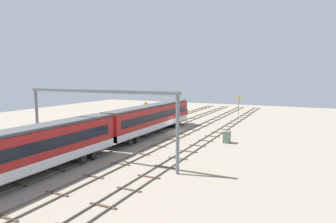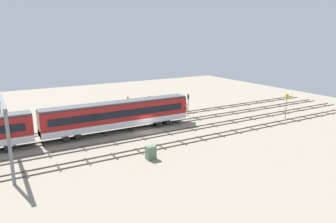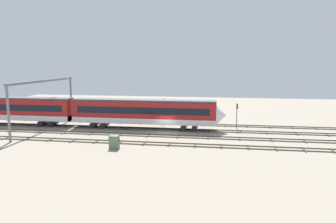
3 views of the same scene
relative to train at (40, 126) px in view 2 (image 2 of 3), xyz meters
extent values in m
plane|color=gray|center=(15.93, -2.42, -2.66)|extent=(106.27, 106.27, 0.00)
cube|color=#59544C|center=(15.93, -10.40, -2.58)|extent=(90.27, 0.07, 0.16)
cube|color=#59544C|center=(15.93, -8.97, -2.58)|extent=(90.27, 0.07, 0.16)
cube|color=#473828|center=(-3.16, -9.69, -2.62)|extent=(0.24, 2.40, 0.08)
cube|color=#473828|center=(0.31, -9.69, -2.62)|extent=(0.24, 2.40, 0.08)
cube|color=#473828|center=(3.78, -9.69, -2.62)|extent=(0.24, 2.40, 0.08)
cube|color=#473828|center=(7.25, -9.69, -2.62)|extent=(0.24, 2.40, 0.08)
cube|color=#473828|center=(10.73, -9.69, -2.62)|extent=(0.24, 2.40, 0.08)
cube|color=#473828|center=(14.20, -9.69, -2.62)|extent=(0.24, 2.40, 0.08)
cube|color=#473828|center=(17.67, -9.69, -2.62)|extent=(0.24, 2.40, 0.08)
cube|color=#473828|center=(21.14, -9.69, -2.62)|extent=(0.24, 2.40, 0.08)
cube|color=#473828|center=(24.61, -9.69, -2.62)|extent=(0.24, 2.40, 0.08)
cube|color=#473828|center=(28.09, -9.69, -2.62)|extent=(0.24, 2.40, 0.08)
cube|color=#473828|center=(31.56, -9.69, -2.62)|extent=(0.24, 2.40, 0.08)
cube|color=#473828|center=(35.03, -9.69, -2.62)|extent=(0.24, 2.40, 0.08)
cube|color=#473828|center=(38.50, -9.69, -2.62)|extent=(0.24, 2.40, 0.08)
cube|color=#473828|center=(41.97, -9.69, -2.62)|extent=(0.24, 2.40, 0.08)
cube|color=#473828|center=(45.45, -9.69, -2.62)|extent=(0.24, 2.40, 0.08)
cube|color=#473828|center=(48.92, -9.69, -2.62)|extent=(0.24, 2.40, 0.08)
cube|color=#473828|center=(52.39, -9.69, -2.62)|extent=(0.24, 2.40, 0.08)
cube|color=#59544C|center=(15.93, -5.56, -2.58)|extent=(90.27, 0.07, 0.16)
cube|color=#59544C|center=(15.93, -4.13, -2.58)|extent=(90.27, 0.07, 0.16)
cube|color=#473828|center=(-4.38, -4.84, -2.62)|extent=(0.24, 2.40, 0.08)
cube|color=#473828|center=(0.14, -4.84, -2.62)|extent=(0.24, 2.40, 0.08)
cube|color=#473828|center=(4.65, -4.84, -2.62)|extent=(0.24, 2.40, 0.08)
cube|color=#473828|center=(9.16, -4.84, -2.62)|extent=(0.24, 2.40, 0.08)
cube|color=#473828|center=(13.68, -4.84, -2.62)|extent=(0.24, 2.40, 0.08)
cube|color=#473828|center=(18.19, -4.84, -2.62)|extent=(0.24, 2.40, 0.08)
cube|color=#473828|center=(22.70, -4.84, -2.62)|extent=(0.24, 2.40, 0.08)
cube|color=#473828|center=(27.22, -4.84, -2.62)|extent=(0.24, 2.40, 0.08)
cube|color=#473828|center=(31.73, -4.84, -2.62)|extent=(0.24, 2.40, 0.08)
cube|color=#473828|center=(36.25, -4.84, -2.62)|extent=(0.24, 2.40, 0.08)
cube|color=#473828|center=(40.76, -4.84, -2.62)|extent=(0.24, 2.40, 0.08)
cube|color=#473828|center=(45.27, -4.84, -2.62)|extent=(0.24, 2.40, 0.08)
cube|color=#473828|center=(49.79, -4.84, -2.62)|extent=(0.24, 2.40, 0.08)
cube|color=#473828|center=(54.30, -4.84, -2.62)|extent=(0.24, 2.40, 0.08)
cube|color=#473828|center=(58.81, -4.84, -2.62)|extent=(0.24, 2.40, 0.08)
cube|color=#59544C|center=(15.93, -0.72, -2.58)|extent=(90.27, 0.07, 0.16)
cube|color=#59544C|center=(15.93, 0.72, -2.58)|extent=(90.27, 0.07, 0.16)
cube|color=#473828|center=(-4.38, 0.00, -2.62)|extent=(0.24, 2.40, 0.08)
cube|color=#473828|center=(0.14, 0.00, -2.62)|extent=(0.24, 2.40, 0.08)
cube|color=#473828|center=(4.65, 0.00, -2.62)|extent=(0.24, 2.40, 0.08)
cube|color=#473828|center=(9.16, 0.00, -2.62)|extent=(0.24, 2.40, 0.08)
cube|color=#473828|center=(13.68, 0.00, -2.62)|extent=(0.24, 2.40, 0.08)
cube|color=#473828|center=(18.19, 0.00, -2.62)|extent=(0.24, 2.40, 0.08)
cube|color=#473828|center=(22.70, 0.00, -2.62)|extent=(0.24, 2.40, 0.08)
cube|color=#473828|center=(27.22, 0.00, -2.62)|extent=(0.24, 2.40, 0.08)
cube|color=#473828|center=(31.73, 0.00, -2.62)|extent=(0.24, 2.40, 0.08)
cube|color=#473828|center=(36.25, 0.00, -2.62)|extent=(0.24, 2.40, 0.08)
cube|color=#473828|center=(40.76, 0.00, -2.62)|extent=(0.24, 2.40, 0.08)
cube|color=#473828|center=(45.27, 0.00, -2.62)|extent=(0.24, 2.40, 0.08)
cube|color=#473828|center=(49.79, 0.00, -2.62)|extent=(0.24, 2.40, 0.08)
cube|color=#473828|center=(54.30, 0.00, -2.62)|extent=(0.24, 2.40, 0.08)
cube|color=#473828|center=(58.81, 0.00, -2.62)|extent=(0.24, 2.40, 0.08)
cube|color=#59544C|center=(15.93, 4.13, -2.58)|extent=(90.27, 0.07, 0.16)
cube|color=#59544C|center=(15.93, 5.56, -2.58)|extent=(90.27, 0.07, 0.16)
cube|color=#473828|center=(-4.75, 4.84, -2.62)|extent=(0.24, 2.40, 0.08)
cube|color=#473828|center=(-0.99, 4.84, -2.62)|extent=(0.24, 2.40, 0.08)
cube|color=#473828|center=(2.77, 4.84, -2.62)|extent=(0.24, 2.40, 0.08)
cube|color=#473828|center=(6.53, 4.84, -2.62)|extent=(0.24, 2.40, 0.08)
cube|color=#473828|center=(10.29, 4.84, -2.62)|extent=(0.24, 2.40, 0.08)
cube|color=#473828|center=(14.05, 4.84, -2.62)|extent=(0.24, 2.40, 0.08)
cube|color=#473828|center=(17.81, 4.84, -2.62)|extent=(0.24, 2.40, 0.08)
cube|color=#473828|center=(21.58, 4.84, -2.62)|extent=(0.24, 2.40, 0.08)
cube|color=#473828|center=(25.34, 4.84, -2.62)|extent=(0.24, 2.40, 0.08)
cube|color=#473828|center=(29.10, 4.84, -2.62)|extent=(0.24, 2.40, 0.08)
cube|color=#473828|center=(32.86, 4.84, -2.62)|extent=(0.24, 2.40, 0.08)
cube|color=#473828|center=(36.62, 4.84, -2.62)|extent=(0.24, 2.40, 0.08)
cube|color=#473828|center=(40.38, 4.84, -2.62)|extent=(0.24, 2.40, 0.08)
cube|color=#473828|center=(44.14, 4.84, -2.62)|extent=(0.24, 2.40, 0.08)
cube|color=#473828|center=(47.91, 4.84, -2.62)|extent=(0.24, 2.40, 0.08)
cube|color=#473828|center=(51.67, 4.84, -2.62)|extent=(0.24, 2.40, 0.08)
cube|color=#473828|center=(55.43, 4.84, -2.62)|extent=(0.24, 2.40, 0.08)
cube|color=#473828|center=(59.19, 4.84, -2.62)|extent=(0.24, 2.40, 0.08)
cube|color=maroon|center=(11.80, 0.00, 0.20)|extent=(24.00, 2.90, 3.60)
cube|color=silver|center=(11.80, 0.00, -1.15)|extent=(24.00, 2.94, 0.90)
cube|color=#4C4C51|center=(11.80, 0.00, 2.15)|extent=(24.00, 2.50, 0.30)
cube|color=black|center=(11.80, -1.46, 0.63)|extent=(22.00, 0.04, 1.10)
cube|color=black|center=(11.80, 1.46, 0.63)|extent=(22.00, 0.04, 1.10)
cylinder|color=black|center=(3.22, 0.00, -2.05)|extent=(0.90, 2.70, 0.90)
cylinder|color=black|center=(5.02, 0.00, -2.05)|extent=(0.90, 2.70, 0.90)
cylinder|color=black|center=(18.58, 0.00, -2.05)|extent=(0.90, 2.70, 0.90)
cylinder|color=black|center=(20.38, 0.00, -2.05)|extent=(0.90, 2.70, 0.90)
cylinder|color=black|center=(-4.42, 0.00, -2.05)|extent=(0.90, 2.70, 0.90)
cone|color=silver|center=(24.60, 0.00, 0.02)|extent=(1.60, 3.24, 3.24)
cylinder|color=slate|center=(-4.56, -11.78, 1.26)|extent=(0.36, 0.36, 7.83)
cylinder|color=slate|center=(-4.56, 7.64, 1.26)|extent=(0.36, 0.36, 7.83)
cube|color=slate|center=(-4.56, -2.07, 5.34)|extent=(0.40, 20.02, 0.35)
cylinder|color=#4C4C51|center=(41.73, -8.07, -0.33)|extent=(0.12, 0.12, 4.66)
cylinder|color=yellow|center=(41.77, -8.07, 1.58)|extent=(0.05, 0.92, 0.92)
cube|color=black|center=(41.80, -8.07, 1.58)|extent=(0.02, 0.42, 0.12)
cylinder|color=#4C4C51|center=(14.71, 2.90, -0.15)|extent=(0.12, 0.12, 5.01)
cylinder|color=yellow|center=(14.75, 2.90, 1.89)|extent=(0.05, 1.02, 1.02)
cube|color=black|center=(14.78, 2.90, 1.89)|extent=(0.02, 0.46, 0.12)
cylinder|color=#4C4C51|center=(18.75, 3.12, -0.37)|extent=(0.12, 0.12, 4.58)
cylinder|color=yellow|center=(18.79, 3.12, 1.50)|extent=(0.05, 0.94, 0.94)
cube|color=black|center=(18.82, 3.12, 1.50)|extent=(0.02, 0.42, 0.12)
cylinder|color=#4C4C51|center=(20.61, 6.52, -1.16)|extent=(0.14, 0.14, 3.01)
cube|color=black|center=(20.61, 6.52, 0.80)|extent=(0.20, 0.32, 0.90)
sphere|color=yellow|center=(20.72, 6.52, 1.00)|extent=(0.20, 0.20, 0.20)
sphere|color=#262626|center=(20.72, 6.52, 0.60)|extent=(0.20, 0.20, 0.20)
cylinder|color=#4C4C51|center=(27.19, 2.91, -1.00)|extent=(0.14, 0.14, 3.31)
cube|color=black|center=(27.19, 2.91, 1.11)|extent=(0.20, 0.32, 0.90)
sphere|color=red|center=(27.30, 2.91, 1.30)|extent=(0.20, 0.20, 0.20)
sphere|color=#262626|center=(27.30, 2.91, 0.91)|extent=(0.20, 0.20, 0.20)
cube|color=#597259|center=(10.91, -12.83, -1.80)|extent=(1.22, 0.89, 1.72)
cube|color=#333333|center=(11.53, -12.83, -1.54)|extent=(0.02, 0.62, 0.24)
camera|label=1|loc=(-29.96, -22.87, 6.98)|focal=30.87mm
camera|label=2|loc=(-5.87, -45.59, 12.52)|focal=33.37mm
camera|label=3|loc=(24.17, -52.22, 8.52)|focal=34.84mm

